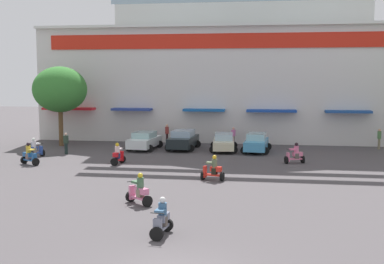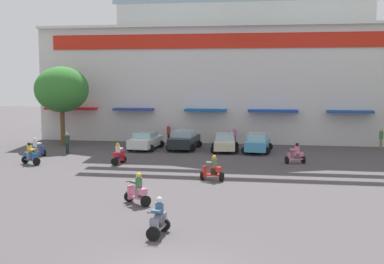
{
  "view_description": "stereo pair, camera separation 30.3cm",
  "coord_description": "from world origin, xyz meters",
  "px_view_note": "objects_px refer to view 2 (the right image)",
  "views": [
    {
      "loc": [
        2.75,
        -14.29,
        6.04
      ],
      "look_at": [
        -1.95,
        16.16,
        2.56
      ],
      "focal_mm": 47.17,
      "sensor_mm": 36.0,
      "label": 1
    },
    {
      "loc": [
        3.05,
        -14.24,
        6.04
      ],
      "look_at": [
        -1.95,
        16.16,
        2.56
      ],
      "focal_mm": 47.17,
      "sensor_mm": 36.0,
      "label": 2
    }
  ],
  "objects_px": {
    "scooter_rider_3": "(296,155)",
    "scooter_rider_5": "(138,191)",
    "parked_car_0": "(146,140)",
    "parked_car_2": "(225,142)",
    "plaza_tree_2": "(62,90)",
    "scooter_rider_1": "(30,155)",
    "scooter_rider_4": "(159,220)",
    "pedestrian_3": "(169,133)",
    "scooter_rider_7": "(213,170)",
    "parked_car_3": "(258,143)",
    "pedestrian_0": "(67,142)",
    "pedestrian_1": "(381,138)",
    "parked_car_1": "(184,140)",
    "pedestrian_2": "(235,135)",
    "scooter_rider_6": "(119,155)",
    "scooter_rider_2": "(36,149)"
  },
  "relations": [
    {
      "from": "scooter_rider_3",
      "to": "scooter_rider_5",
      "type": "relative_size",
      "value": 0.95
    },
    {
      "from": "parked_car_0",
      "to": "parked_car_2",
      "type": "distance_m",
      "value": 6.48
    },
    {
      "from": "plaza_tree_2",
      "to": "scooter_rider_1",
      "type": "xyz_separation_m",
      "value": [
        1.62,
        -9.07,
        -4.21
      ]
    },
    {
      "from": "scooter_rider_4",
      "to": "pedestrian_3",
      "type": "bearing_deg",
      "value": 101.15
    },
    {
      "from": "scooter_rider_4",
      "to": "scooter_rider_5",
      "type": "height_order",
      "value": "scooter_rider_5"
    },
    {
      "from": "scooter_rider_5",
      "to": "scooter_rider_7",
      "type": "height_order",
      "value": "scooter_rider_5"
    },
    {
      "from": "parked_car_3",
      "to": "scooter_rider_7",
      "type": "bearing_deg",
      "value": -101.09
    },
    {
      "from": "parked_car_2",
      "to": "pedestrian_0",
      "type": "xyz_separation_m",
      "value": [
        -11.87,
        -3.36,
        0.2
      ]
    },
    {
      "from": "scooter_rider_7",
      "to": "pedestrian_0",
      "type": "distance_m",
      "value": 14.66
    },
    {
      "from": "pedestrian_0",
      "to": "pedestrian_1",
      "type": "height_order",
      "value": "pedestrian_1"
    },
    {
      "from": "plaza_tree_2",
      "to": "parked_car_1",
      "type": "xyz_separation_m",
      "value": [
        10.72,
        -0.49,
        -4.03
      ]
    },
    {
      "from": "parked_car_0",
      "to": "pedestrian_1",
      "type": "relative_size",
      "value": 2.53
    },
    {
      "from": "parked_car_0",
      "to": "scooter_rider_4",
      "type": "height_order",
      "value": "scooter_rider_4"
    },
    {
      "from": "parked_car_2",
      "to": "parked_car_0",
      "type": "bearing_deg",
      "value": -178.68
    },
    {
      "from": "parked_car_2",
      "to": "scooter_rider_1",
      "type": "distance_m",
      "value": 14.9
    },
    {
      "from": "parked_car_0",
      "to": "scooter_rider_7",
      "type": "bearing_deg",
      "value": -58.5
    },
    {
      "from": "parked_car_1",
      "to": "scooter_rider_1",
      "type": "relative_size",
      "value": 2.83
    },
    {
      "from": "scooter_rider_1",
      "to": "pedestrian_2",
      "type": "relative_size",
      "value": 0.94
    },
    {
      "from": "scooter_rider_1",
      "to": "pedestrian_1",
      "type": "relative_size",
      "value": 0.9
    },
    {
      "from": "parked_car_3",
      "to": "pedestrian_1",
      "type": "relative_size",
      "value": 2.41
    },
    {
      "from": "scooter_rider_3",
      "to": "scooter_rider_5",
      "type": "xyz_separation_m",
      "value": [
        -7.76,
        -12.4,
        0.03
      ]
    },
    {
      "from": "pedestrian_1",
      "to": "parked_car_1",
      "type": "bearing_deg",
      "value": -171.04
    },
    {
      "from": "pedestrian_2",
      "to": "pedestrian_0",
      "type": "bearing_deg",
      "value": -152.68
    },
    {
      "from": "pedestrian_1",
      "to": "pedestrian_3",
      "type": "height_order",
      "value": "pedestrian_3"
    },
    {
      "from": "parked_car_1",
      "to": "scooter_rider_6",
      "type": "distance_m",
      "value": 8.18
    },
    {
      "from": "parked_car_2",
      "to": "pedestrian_1",
      "type": "distance_m",
      "value": 12.82
    },
    {
      "from": "parked_car_1",
      "to": "pedestrian_3",
      "type": "distance_m",
      "value": 3.77
    },
    {
      "from": "parked_car_1",
      "to": "scooter_rider_6",
      "type": "xyz_separation_m",
      "value": [
        -3.2,
        -7.53,
        -0.17
      ]
    },
    {
      "from": "scooter_rider_7",
      "to": "scooter_rider_5",
      "type": "bearing_deg",
      "value": -115.31
    },
    {
      "from": "pedestrian_3",
      "to": "scooter_rider_1",
      "type": "bearing_deg",
      "value": -121.1
    },
    {
      "from": "pedestrian_1",
      "to": "plaza_tree_2",
      "type": "bearing_deg",
      "value": -175.67
    },
    {
      "from": "scooter_rider_3",
      "to": "pedestrian_3",
      "type": "relative_size",
      "value": 0.84
    },
    {
      "from": "scooter_rider_1",
      "to": "scooter_rider_2",
      "type": "relative_size",
      "value": 1.04
    },
    {
      "from": "scooter_rider_7",
      "to": "pedestrian_2",
      "type": "bearing_deg",
      "value": 89.45
    },
    {
      "from": "scooter_rider_1",
      "to": "scooter_rider_7",
      "type": "relative_size",
      "value": 1.03
    },
    {
      "from": "scooter_rider_5",
      "to": "scooter_rider_1",
      "type": "bearing_deg",
      "value": 137.68
    },
    {
      "from": "parked_car_3",
      "to": "pedestrian_1",
      "type": "height_order",
      "value": "pedestrian_1"
    },
    {
      "from": "scooter_rider_6",
      "to": "pedestrian_3",
      "type": "bearing_deg",
      "value": 83.59
    },
    {
      "from": "scooter_rider_6",
      "to": "pedestrian_1",
      "type": "xyz_separation_m",
      "value": [
        19.06,
        10.03,
        0.36
      ]
    },
    {
      "from": "scooter_rider_4",
      "to": "scooter_rider_1",
      "type": "bearing_deg",
      "value": 131.71
    },
    {
      "from": "parked_car_0",
      "to": "scooter_rider_2",
      "type": "bearing_deg",
      "value": -144.25
    },
    {
      "from": "scooter_rider_1",
      "to": "pedestrian_3",
      "type": "xyz_separation_m",
      "value": [
        7.1,
        11.77,
        0.37
      ]
    },
    {
      "from": "parked_car_0",
      "to": "scooter_rider_6",
      "type": "relative_size",
      "value": 2.87
    },
    {
      "from": "pedestrian_2",
      "to": "parked_car_3",
      "type": "bearing_deg",
      "value": -57.64
    },
    {
      "from": "parked_car_0",
      "to": "scooter_rider_4",
      "type": "distance_m",
      "value": 22.43
    },
    {
      "from": "scooter_rider_1",
      "to": "scooter_rider_4",
      "type": "distance_m",
      "value": 18.18
    },
    {
      "from": "scooter_rider_4",
      "to": "scooter_rider_6",
      "type": "height_order",
      "value": "scooter_rider_6"
    },
    {
      "from": "scooter_rider_2",
      "to": "scooter_rider_1",
      "type": "bearing_deg",
      "value": -70.52
    },
    {
      "from": "pedestrian_2",
      "to": "pedestrian_3",
      "type": "relative_size",
      "value": 0.94
    },
    {
      "from": "parked_car_0",
      "to": "parked_car_2",
      "type": "xyz_separation_m",
      "value": [
        6.48,
        0.15,
        -0.02
      ]
    }
  ]
}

